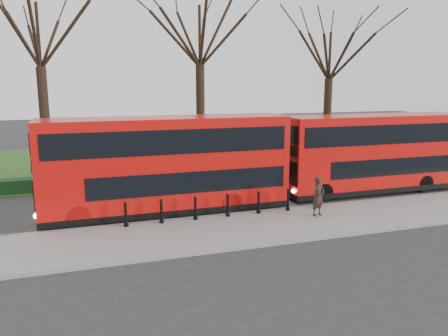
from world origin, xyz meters
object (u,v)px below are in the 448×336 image
object	(u,v)px
bollard_row	(228,206)
bus_lead	(167,166)
bus_rear	(375,154)
pedestrian	(318,196)

from	to	relation	value
bollard_row	bus_lead	xyz separation A→B (m)	(-2.36, 1.85, 1.63)
bus_lead	bus_rear	size ratio (longest dim) A/B	1.05
bus_lead	bus_rear	bearing A→B (deg)	2.42
bus_rear	bus_lead	bearing A→B (deg)	-177.58
bus_lead	pedestrian	size ratio (longest dim) A/B	6.34
bollard_row	pedestrian	size ratio (longest dim) A/B	5.11
bollard_row	pedestrian	world-z (taller)	pedestrian
bus_rear	pedestrian	world-z (taller)	bus_rear
pedestrian	bus_rear	bearing A→B (deg)	15.57
bus_lead	bus_rear	world-z (taller)	bus_lead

